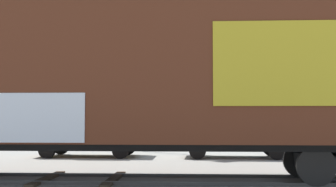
{
  "coord_description": "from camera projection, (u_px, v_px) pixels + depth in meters",
  "views": [
    {
      "loc": [
        2.8,
        -11.09,
        1.61
      ],
      "look_at": [
        1.83,
        1.86,
        2.3
      ],
      "focal_mm": 47.02,
      "sensor_mm": 36.0,
      "label": 1
    }
  ],
  "objects": [
    {
      "name": "hillside",
      "position": [
        186.0,
        102.0,
        85.78
      ],
      "size": [
        141.73,
        39.09,
        13.33
      ],
      "color": "slate",
      "rests_on": "ground_plane"
    },
    {
      "name": "track",
      "position": [
        106.0,
        179.0,
        11.12
      ],
      "size": [
        60.02,
        3.32,
        0.08
      ],
      "color": "#4C4742",
      "rests_on": "ground_plane"
    },
    {
      "name": "parked_car_silver",
      "position": [
        235.0,
        135.0,
        17.4
      ],
      "size": [
        4.38,
        2.01,
        1.75
      ],
      "color": "#B7BABF",
      "rests_on": "ground_plane"
    },
    {
      "name": "freight_car",
      "position": [
        130.0,
        78.0,
        11.23
      ],
      "size": [
        14.8,
        3.44,
        4.61
      ],
      "color": "#5B2B19",
      "rests_on": "ground_plane"
    },
    {
      "name": "flagpole",
      "position": [
        122.0,
        19.0,
        21.34
      ],
      "size": [
        1.29,
        1.14,
        9.97
      ],
      "color": "silver",
      "rests_on": "ground_plane"
    },
    {
      "name": "parked_car_tan",
      "position": [
        89.0,
        136.0,
        17.86
      ],
      "size": [
        4.26,
        2.01,
        1.7
      ],
      "color": "#9E8966",
      "rests_on": "ground_plane"
    },
    {
      "name": "ground_plane",
      "position": [
        91.0,
        180.0,
        11.17
      ],
      "size": [
        260.0,
        260.0,
        0.0
      ],
      "primitive_type": "plane",
      "color": "gray"
    }
  ]
}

